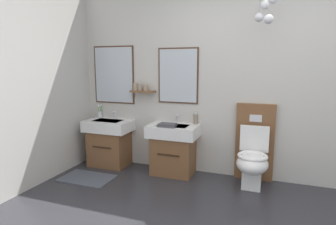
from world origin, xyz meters
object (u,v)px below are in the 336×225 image
at_px(toilet, 253,155).
at_px(folded_hand_towel, 167,125).
at_px(vanity_sink_right, 173,147).
at_px(toothbrush_cup, 100,113).
at_px(soap_dispenser, 196,119).
at_px(vanity_sink_left, 110,141).

xyz_separation_m(toilet, folded_hand_towel, (-1.09, -0.12, 0.33)).
xyz_separation_m(vanity_sink_right, toothbrush_cup, (-1.26, 0.15, 0.37)).
height_order(toilet, folded_hand_towel, toilet).
bearing_deg(vanity_sink_right, toilet, -0.46).
xyz_separation_m(toilet, soap_dispenser, (-0.79, 0.17, 0.38)).
height_order(vanity_sink_left, soap_dispenser, soap_dispenser).
distance_m(vanity_sink_right, folded_hand_towel, 0.36).
relative_size(toothbrush_cup, folded_hand_towel, 0.94).
height_order(vanity_sink_right, toothbrush_cup, toothbrush_cup).
bearing_deg(toilet, toothbrush_cup, 176.01).
relative_size(vanity_sink_right, toilet, 0.68).
bearing_deg(soap_dispenser, toilet, -12.25).
xyz_separation_m(toilet, toothbrush_cup, (-2.32, 0.16, 0.37)).
relative_size(vanity_sink_right, toothbrush_cup, 3.29).
distance_m(vanity_sink_right, toilet, 1.05).
relative_size(toilet, folded_hand_towel, 4.55).
height_order(toilet, soap_dispenser, toilet).
relative_size(vanity_sink_left, toothbrush_cup, 3.29).
xyz_separation_m(vanity_sink_right, soap_dispenser, (0.26, 0.16, 0.39)).
bearing_deg(vanity_sink_right, soap_dispenser, 31.55).
height_order(toothbrush_cup, folded_hand_towel, toothbrush_cup).
xyz_separation_m(vanity_sink_right, toilet, (1.05, -0.01, 0.01)).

